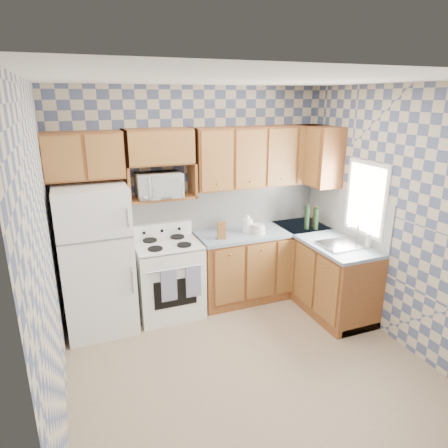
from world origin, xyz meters
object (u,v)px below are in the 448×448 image
Objects in this scene: refrigerator at (97,260)px; microwave at (159,185)px; stove_body at (168,279)px; electric_kettle at (247,226)px.

microwave reaches higher than refrigerator.
stove_body is at bearing 1.78° from refrigerator.
electric_kettle is (1.09, -0.12, -0.59)m from microwave.
stove_body is 5.28× the size of electric_kettle.
microwave is at bearing 11.43° from refrigerator.
electric_kettle is (1.05, 0.01, 0.56)m from stove_body.
electric_kettle is at bearing -6.01° from microwave.
microwave is at bearing 173.79° from electric_kettle.
refrigerator is 3.28× the size of microwave.
stove_body is 1.19m from electric_kettle.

